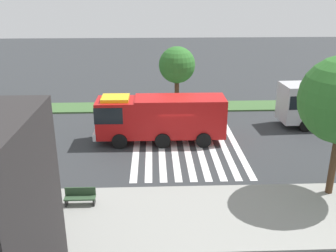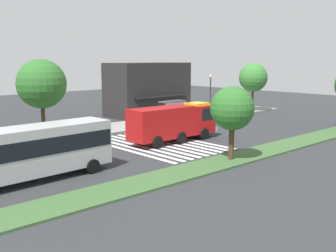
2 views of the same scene
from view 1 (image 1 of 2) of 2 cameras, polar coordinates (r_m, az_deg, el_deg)
ground_plane at (r=28.25m, az=1.07°, el=-2.35°), size 120.00×120.00×0.00m
sidewalk at (r=19.54m, az=2.79°, el=-13.36°), size 60.00×5.77×0.14m
median_strip at (r=36.16m, az=0.30°, el=2.92°), size 60.00×3.00×0.14m
crosswalk at (r=28.30m, az=2.62°, el=-2.32°), size 7.65×12.51×0.01m
fire_truck at (r=27.63m, az=-1.71°, el=1.44°), size 9.52×2.85×3.49m
bench_near_shelter at (r=20.61m, az=-13.08°, el=-10.28°), size 1.60×0.50×0.90m
median_tree_far_west at (r=35.21m, az=1.36°, el=9.13°), size 3.36×3.36×5.63m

